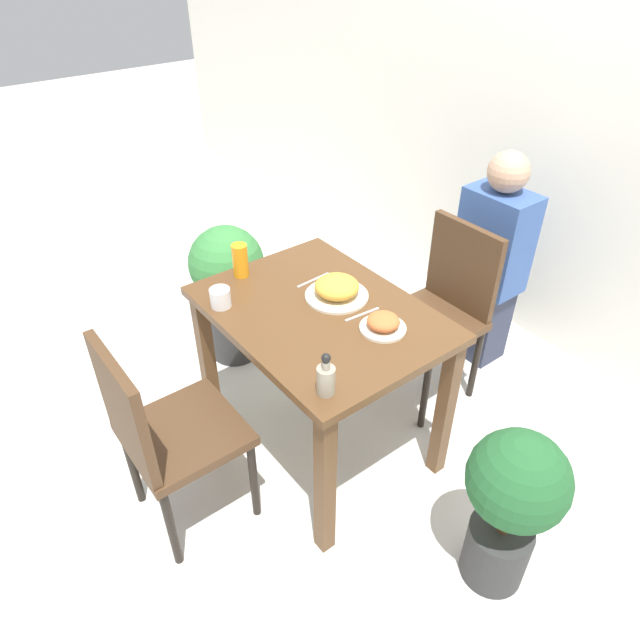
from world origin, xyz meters
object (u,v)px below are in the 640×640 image
chair_near (162,430)px  juice_glass (240,260)px  side_plate (383,323)px  person_figure (490,262)px  potted_plant_left (228,281)px  potted_plant_right (512,500)px  food_plate (337,289)px  drink_cup (220,298)px  sauce_bottle (326,378)px  chair_far (442,305)px

chair_near → juice_glass: 0.79m
side_plate → person_figure: size_ratio=0.15×
potted_plant_left → potted_plant_right: potted_plant_left is taller
side_plate → food_plate: bearing=179.9°
drink_cup → juice_glass: 0.25m
food_plate → sauce_bottle: sauce_bottle is taller
sauce_bottle → person_figure: person_figure is taller
potted_plant_left → sauce_bottle: bearing=-13.9°
side_plate → sauce_bottle: size_ratio=1.09×
food_plate → juice_glass: (-0.39, -0.22, 0.03)m
food_plate → chair_near: bearing=-89.4°
drink_cup → chair_far: bearing=73.0°
side_plate → potted_plant_right: size_ratio=0.25×
sauce_bottle → person_figure: (-0.40, 1.40, -0.25)m
chair_near → juice_glass: bearing=-56.6°
sauce_bottle → juice_glass: bearing=168.5°
drink_cup → person_figure: 1.46m
drink_cup → chair_near: bearing=-59.6°
drink_cup → sauce_bottle: bearing=2.1°
chair_near → potted_plant_left: size_ratio=1.16×
sauce_bottle → person_figure: size_ratio=0.14×
food_plate → person_figure: (0.02, 1.01, -0.22)m
sauce_bottle → food_plate: bearing=137.6°
food_plate → drink_cup: bearing=-119.6°
chair_far → person_figure: (-0.06, 0.41, 0.06)m
potted_plant_left → potted_plant_right: 1.76m
chair_far → potted_plant_left: 1.11m
chair_far → person_figure: size_ratio=0.78×
food_plate → juice_glass: size_ratio=1.77×
potted_plant_right → person_figure: bearing=133.0°
drink_cup → person_figure: bearing=79.9°
chair_near → potted_plant_left: chair_near is taller
chair_far → side_plate: 0.69m
chair_near → chair_far: (0.07, 1.43, 0.00)m
chair_far → side_plate: bearing=-71.2°
chair_far → food_plate: bearing=-97.2°
chair_near → side_plate: size_ratio=5.04×
side_plate → chair_near: bearing=-108.3°
sauce_bottle → chair_far: bearing=109.4°
drink_cup → potted_plant_left: 0.73m
sauce_bottle → potted_plant_left: (-1.22, 0.30, -0.35)m
chair_near → potted_plant_right: size_ratio=1.27×
chair_far → side_plate: size_ratio=5.04×
chair_near → person_figure: size_ratio=0.78×
food_plate → potted_plant_right: 1.03m
juice_glass → sauce_bottle: 0.83m
food_plate → sauce_bottle: size_ratio=1.60×
sauce_bottle → drink_cup: bearing=-177.9°
potted_plant_left → person_figure: size_ratio=0.67×
drink_cup → juice_glass: juice_glass is taller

